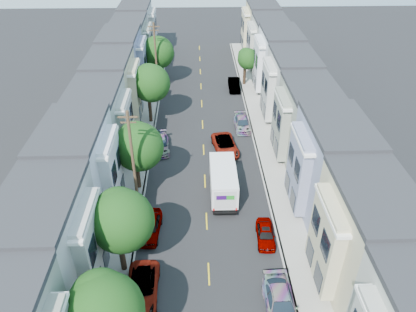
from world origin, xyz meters
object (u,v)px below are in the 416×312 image
parked_left_b (142,288)px  parked_left_d (161,144)px  tree_far_r (247,59)px  utility_pole_far (156,59)px  parked_right_b (265,234)px  parked_left_c (150,227)px  parked_right_d (234,85)px  tree_d (150,83)px  parked_right_c (242,123)px  fedex_truck (223,181)px  tree_c (138,147)px  tree_b (121,221)px  utility_pole_near (133,163)px  parked_right_a (281,305)px  tree_e (157,53)px  lead_sedan (225,145)px

parked_left_b → parked_left_d: bearing=89.7°
tree_far_r → parked_left_d: 21.93m
utility_pole_far → parked_right_b: size_ratio=2.58×
parked_left_c → parked_right_d: size_ratio=1.03×
tree_d → parked_right_c: bearing=-10.3°
parked_left_b → fedex_truck: bearing=59.8°
fedex_truck → utility_pole_far: bearing=108.4°
parked_left_d → parked_right_d: (9.80, 16.49, 0.06)m
tree_c → utility_pole_far: utility_pole_far is taller
tree_b → tree_d: size_ratio=0.97×
tree_d → tree_far_r: bearing=41.1°
parked_left_c → parked_left_d: (0.00, 13.63, -0.06)m
utility_pole_near → parked_right_a: utility_pole_near is taller
tree_d → tree_e: bearing=90.0°
parked_left_c → tree_c: bearing=106.5°
tree_e → lead_sedan: tree_e is taller
tree_far_r → lead_sedan: tree_far_r is taller
tree_c → parked_left_b: 13.57m
fedex_truck → utility_pole_near: bearing=-167.4°
tree_c → tree_far_r: size_ratio=1.28×
lead_sedan → parked_right_a: (2.46, -21.19, 0.01)m
parked_right_d → utility_pole_near: bearing=-112.1°
tree_e → utility_pole_near: size_ratio=0.75×
utility_pole_far → parked_right_d: bearing=3.9°
utility_pole_far → lead_sedan: bearing=-61.8°
tree_c → tree_d: size_ratio=0.94×
lead_sedan → parked_right_a: 21.33m
parked_left_c → parked_right_b: 9.86m
utility_pole_far → parked_right_b: 32.76m
parked_left_b → parked_right_b: parked_left_b is taller
tree_e → parked_right_b: (11.20, -33.15, -4.46)m
tree_b → parked_left_d: size_ratio=1.64×
utility_pole_near → tree_d: bearing=90.0°
parked_right_b → parked_right_c: size_ratio=0.89×
utility_pole_near → utility_pole_far: same height
tree_far_r → fedex_truck: tree_far_r is taller
parked_left_c → parked_left_b: bearing=-85.7°
utility_pole_near → parked_left_c: (1.40, -3.35, -4.41)m
lead_sedan → parked_right_c: 5.79m
tree_b → utility_pole_near: utility_pole_near is taller
tree_c → utility_pole_near: (0.00, -3.13, 0.36)m
utility_pole_near → parked_right_b: size_ratio=2.58×
lead_sedan → parked_left_d: bearing=166.3°
parked_right_c → tree_e: bearing=127.1°
tree_far_r → parked_right_a: bearing=-92.9°
fedex_truck → lead_sedan: size_ratio=1.21×
fedex_truck → parked_right_c: bearing=76.5°
tree_far_r → lead_sedan: (-4.46, -18.78, -3.28)m
parked_left_c → parked_right_d: 31.68m
parked_right_a → parked_right_c: parked_right_a is taller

